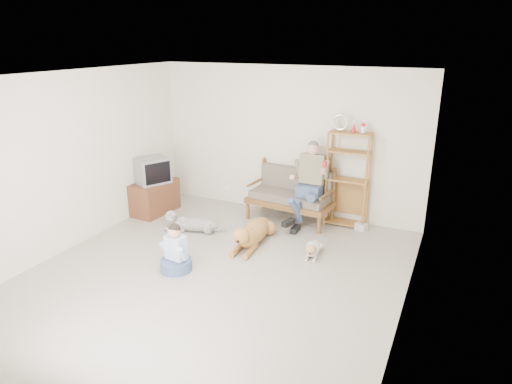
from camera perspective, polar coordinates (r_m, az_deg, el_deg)
The scene contains 17 objects.
floor at distance 6.50m, azimuth -5.22°, elevation -10.31°, with size 5.50×5.50×0.00m, color beige.
ceiling at distance 5.70m, azimuth -6.04°, elevation 14.16°, with size 5.50×5.50×0.00m, color silver.
wall_back at distance 8.36m, azimuth 3.94°, elevation 6.31°, with size 5.00×5.00×0.00m, color silver.
wall_front at distance 4.03m, azimuth -25.94°, elevation -9.83°, with size 5.00×5.00×0.00m, color silver.
wall_left at distance 7.50m, azimuth -22.38°, elevation 3.47°, with size 5.50×5.50×0.00m, color silver.
wall_right at distance 5.22m, azimuth 18.87°, elevation -2.43°, with size 5.50×5.50×0.00m, color silver.
loveseat at distance 8.21m, azimuth 4.42°, elevation -0.21°, with size 1.56×0.84×0.95m.
man at distance 7.82m, azimuth 6.28°, elevation 0.29°, with size 0.57×0.81×1.31m.
etagere at distance 7.97m, azimuth 11.36°, elevation 1.66°, with size 0.74×0.32×1.95m.
book_stack at distance 8.07m, azimuth 13.02°, elevation -4.24°, with size 0.19×0.14×0.12m, color silver.
tv_stand at distance 8.78m, azimuth -12.57°, elevation -0.63°, with size 0.57×0.94×0.60m.
crt_tv at distance 8.57m, azimuth -12.82°, elevation 2.65°, with size 0.67×0.72×0.48m.
wall_outlet at distance 9.13m, azimuth -3.57°, elevation 0.56°, with size 0.12×0.02×0.08m, color white.
golden_retriever at distance 7.30m, azimuth -0.51°, elevation -5.17°, with size 0.44×1.50×0.46m.
shaggy_dog at distance 7.89m, azimuth -8.22°, elevation -3.87°, with size 1.12×0.48×0.34m.
terrier at distance 7.01m, azimuth 7.10°, elevation -7.12°, with size 0.26×0.68×0.25m.
child at distance 6.59m, azimuth -10.00°, elevation -7.60°, with size 0.45×0.45×0.71m.
Camera 1 is at (2.90, -4.89, 3.15)m, focal length 32.00 mm.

